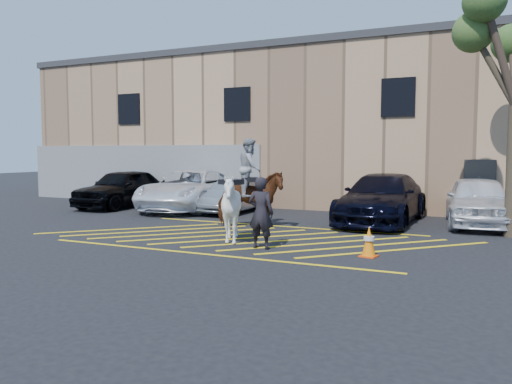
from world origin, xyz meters
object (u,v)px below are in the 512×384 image
at_px(car_white_suv, 478,201).
at_px(traffic_cone, 369,241).
at_px(car_blue_suv, 382,198).
at_px(handler, 261,213).
at_px(saddled_white, 231,208).
at_px(car_silver_sedan, 235,196).
at_px(car_black_suv, 122,188).
at_px(mounted_bay, 250,192).
at_px(car_white_pickup, 191,190).

bearing_deg(car_white_suv, traffic_cone, -114.09).
bearing_deg(car_white_suv, car_blue_suv, -174.36).
distance_m(handler, saddled_white, 1.20).
distance_m(car_silver_sedan, saddled_white, 6.82).
xyz_separation_m(saddled_white, traffic_cone, (3.84, -0.32, -0.58)).
bearing_deg(traffic_cone, handler, -176.72).
bearing_deg(car_white_suv, car_silver_sedan, 175.95).
bearing_deg(saddled_white, car_white_suv, 45.53).
bearing_deg(car_blue_suv, saddled_white, -115.63).
height_order(car_blue_suv, saddled_white, saddled_white).
distance_m(car_black_suv, car_silver_sedan, 5.54).
relative_size(handler, saddled_white, 0.89).
bearing_deg(car_white_suv, saddled_white, -139.30).
bearing_deg(mounted_bay, traffic_cone, -33.13).
bearing_deg(mounted_bay, car_black_suv, 157.73).
bearing_deg(saddled_white, car_black_suv, 145.61).
height_order(car_black_suv, car_white_suv, car_black_suv).
xyz_separation_m(car_white_pickup, saddled_white, (5.18, -6.24, 0.08)).
bearing_deg(car_silver_sedan, traffic_cone, -42.31).
relative_size(car_white_suv, saddled_white, 2.37).
relative_size(car_white_suv, mounted_bay, 1.68).
bearing_deg(handler, car_white_suv, -127.64).
height_order(car_black_suv, traffic_cone, car_black_suv).
distance_m(car_white_suv, saddled_white, 8.76).
bearing_deg(car_white_pickup, car_silver_sedan, -9.29).
xyz_separation_m(handler, mounted_bay, (-1.75, 3.08, 0.25)).
bearing_deg(car_black_suv, saddled_white, -34.41).
bearing_deg(traffic_cone, car_blue_suv, 97.44).
distance_m(car_silver_sedan, car_white_suv, 9.12).
height_order(car_blue_suv, handler, handler).
relative_size(handler, traffic_cone, 2.54).
bearing_deg(car_blue_suv, handler, -104.93).
bearing_deg(car_black_suv, handler, -33.28).
relative_size(car_black_suv, traffic_cone, 6.90).
height_order(car_white_pickup, car_silver_sedan, car_white_pickup).
xyz_separation_m(car_white_suv, handler, (-5.03, -6.73, 0.09)).
xyz_separation_m(car_silver_sedan, mounted_bay, (2.33, -3.52, 0.50)).
height_order(car_black_suv, handler, handler).
relative_size(car_white_pickup, handler, 3.33).
xyz_separation_m(car_silver_sedan, car_white_suv, (9.11, 0.12, 0.16)).
bearing_deg(mounted_bay, car_silver_sedan, 123.52).
relative_size(car_white_pickup, car_blue_suv, 1.05).
distance_m(mounted_bay, traffic_cone, 5.42).
bearing_deg(saddled_white, car_blue_suv, 61.74).
bearing_deg(saddled_white, handler, -23.46).
relative_size(car_silver_sedan, handler, 2.23).
bearing_deg(car_white_pickup, car_black_suv, -179.40).
distance_m(car_silver_sedan, handler, 7.77).
relative_size(car_blue_suv, car_white_suv, 1.19).
relative_size(car_silver_sedan, car_blue_suv, 0.71).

